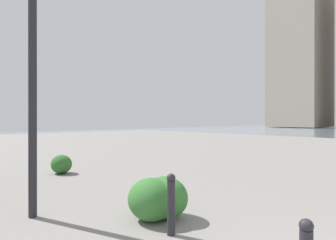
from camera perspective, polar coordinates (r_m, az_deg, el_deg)
building_annex at (r=74.68m, az=24.91°, el=13.00°), size 10.83×12.09×38.78m
lamppost at (r=5.59m, az=-25.49°, el=12.39°), size 0.98×0.28×4.39m
bollard_mid at (r=4.35m, az=0.62°, el=-16.29°), size 0.13×0.13×0.90m
shrub_low at (r=9.61m, az=-20.57°, el=-8.29°), size 0.69×0.62×0.59m
shrub_round at (r=5.07m, az=-0.66°, el=-15.23°), size 0.84×0.76×0.71m
shrub_wide at (r=4.96m, az=-3.41°, el=-15.58°), size 0.84×0.75×0.71m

